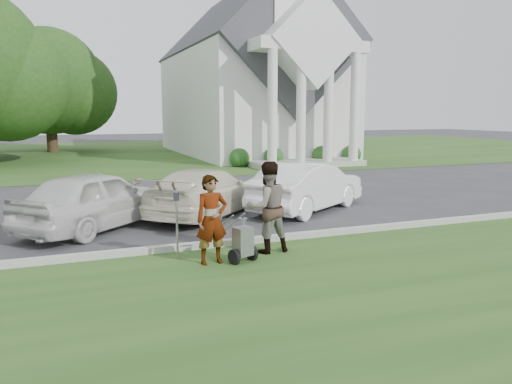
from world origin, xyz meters
TOP-DOWN VIEW (x-y plane):
  - ground at (0.00, 0.00)m, footprint 120.00×120.00m
  - grass_strip at (0.00, -3.00)m, footprint 80.00×7.00m
  - church_lawn at (0.00, 27.00)m, footprint 80.00×30.00m
  - curb at (0.00, 0.55)m, footprint 80.00×0.18m
  - church at (9.00, 23.11)m, footprint 9.19×19.00m
  - tree_back at (-4.01, 29.99)m, footprint 9.61×7.60m
  - striping_cart at (-0.22, -0.70)m, footprint 0.75×1.11m
  - person_left at (-0.80, -0.56)m, footprint 0.65×0.45m
  - person_right at (0.50, -0.20)m, footprint 0.96×0.77m
  - parking_meter_near at (-1.36, -0.05)m, footprint 0.10×0.09m
  - car_b at (-2.66, 3.32)m, footprint 4.42×4.28m
  - car_c at (0.34, 3.95)m, footprint 4.52×4.68m
  - car_d at (3.34, 3.51)m, footprint 4.53×3.69m

SIDE VIEW (x-z plane):
  - ground at x=0.00m, z-range 0.00..0.00m
  - grass_strip at x=0.00m, z-range 0.00..0.01m
  - church_lawn at x=0.00m, z-range 0.00..0.01m
  - curb at x=0.00m, z-range 0.00..0.15m
  - striping_cart at x=-0.22m, z-range -0.07..0.89m
  - car_c at x=0.34m, z-range 0.00..1.34m
  - car_d at x=3.34m, z-range 0.00..1.45m
  - car_b at x=-2.66m, z-range 0.00..1.50m
  - person_left at x=-0.80m, z-range 0.00..1.72m
  - parking_meter_near at x=-1.36m, z-range 0.18..1.57m
  - person_right at x=0.50m, z-range 0.00..1.90m
  - tree_back at x=-4.01m, z-range 0.28..9.17m
  - church at x=9.00m, z-range -6.11..17.99m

